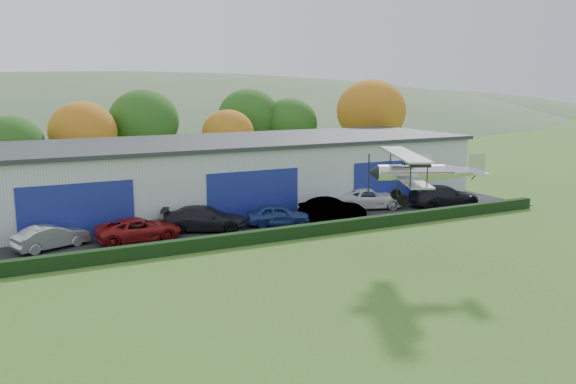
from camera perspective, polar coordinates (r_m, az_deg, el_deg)
name	(u,v)px	position (r m, az deg, el deg)	size (l,w,h in m)	color
ground	(370,361)	(22.05, 7.94, -15.88)	(300.00, 300.00, 0.00)	#446921
apron	(233,226)	(41.01, -5.34, -3.25)	(48.00, 9.00, 0.05)	black
hedge	(261,236)	(36.63, -2.60, -4.29)	(46.00, 0.60, 0.80)	black
hangar	(224,172)	(47.61, -6.21, 1.89)	(40.60, 12.60, 5.30)	#B2B7BC
tree_belt	(135,127)	(58.23, -14.53, 6.11)	(75.70, 13.22, 10.12)	#3D2614
distant_hills	(28,177)	(157.97, -23.82, 1.34)	(430.00, 196.00, 56.00)	#4C6642
car_1	(51,237)	(37.75, -21.89, -4.03)	(1.53, 4.38, 1.44)	silver
car_2	(139,229)	(37.91, -14.19, -3.52)	(2.41, 5.22, 1.45)	maroon
car_3	(205,219)	(39.62, -7.99, -2.56)	(2.27, 5.59, 1.62)	black
car_4	(278,215)	(40.64, -0.95, -2.22)	(1.75, 4.35, 1.48)	navy
car_5	(332,209)	(42.47, 4.28, -1.64)	(1.65, 4.74, 1.56)	gray
car_6	(368,198)	(46.64, 7.78, -0.61)	(2.58, 5.59, 1.55)	silver
car_7	(444,196)	(48.54, 14.81, -0.36)	(2.34, 5.77, 1.67)	black
biplane	(421,171)	(32.13, 12.71, 2.01)	(6.39, 6.93, 2.66)	silver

